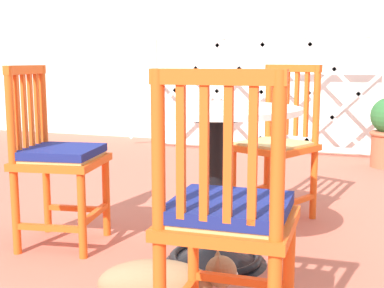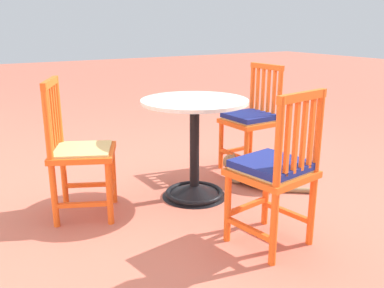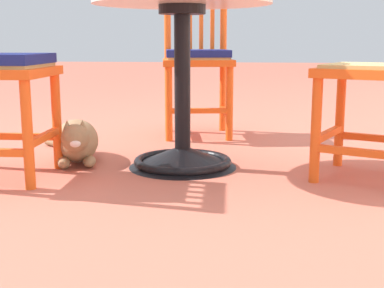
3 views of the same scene
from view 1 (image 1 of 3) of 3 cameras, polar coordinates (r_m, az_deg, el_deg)
name	(u,v)px [view 1 (image 1 of 3)]	position (r m, az deg, el deg)	size (l,w,h in m)	color
ground_plane	(205,283)	(2.30, 1.47, -14.86)	(24.00, 24.00, 0.00)	#BC604C
building_wall_backdrop	(319,17)	(5.95, 13.63, 13.28)	(10.00, 0.20, 2.80)	white
lattice_fence_panel	(261,92)	(5.42, 7.58, 5.65)	(3.02, 0.06, 1.24)	white
cafe_table	(216,204)	(2.42, 2.62, -6.51)	(0.76, 0.76, 0.73)	black
orange_chair_by_planter	(228,220)	(1.64, 3.91, -8.26)	(0.42, 0.42, 0.91)	#EA5619
orange_chair_tucked_in	(277,147)	(3.12, 9.25, -0.28)	(0.53, 0.53, 0.91)	#EA5619
orange_chair_near_fence	(57,159)	(2.72, -14.45, -1.54)	(0.46, 0.46, 0.91)	#EA5619
tabby_cat	(165,285)	(2.05, -2.98, -15.05)	(0.65, 0.45, 0.23)	#8E704C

